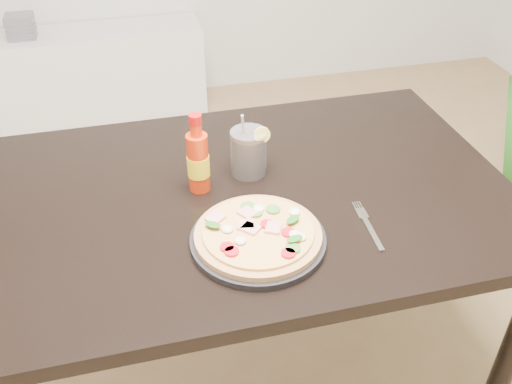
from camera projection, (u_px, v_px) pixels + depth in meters
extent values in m
plane|color=#9E7A51|center=(336.00, 366.00, 1.94)|extent=(4.50, 4.50, 0.00)
cube|color=black|center=(245.00, 197.00, 1.50)|extent=(1.40, 0.90, 0.04)
cylinder|color=black|center=(509.00, 356.00, 1.54)|extent=(0.06, 0.06, 0.71)
cylinder|color=black|center=(33.00, 248.00, 1.90)|extent=(0.06, 0.06, 0.71)
cylinder|color=black|center=(387.00, 193.00, 2.16)|extent=(0.06, 0.06, 0.71)
cylinder|color=black|center=(258.00, 240.00, 1.32)|extent=(0.32, 0.32, 0.02)
cylinder|color=tan|center=(258.00, 235.00, 1.31)|extent=(0.29, 0.29, 0.01)
cylinder|color=#D7B15D|center=(258.00, 231.00, 1.30)|extent=(0.26, 0.26, 0.01)
cube|color=pink|center=(273.00, 228.00, 1.30)|extent=(0.05, 0.05, 0.01)
cube|color=pink|center=(247.00, 213.00, 1.35)|extent=(0.05, 0.05, 0.01)
cube|color=pink|center=(251.00, 228.00, 1.30)|extent=(0.05, 0.05, 0.01)
cube|color=pink|center=(216.00, 218.00, 1.33)|extent=(0.05, 0.05, 0.01)
cube|color=pink|center=(245.00, 224.00, 1.31)|extent=(0.05, 0.04, 0.01)
cylinder|color=red|center=(288.00, 232.00, 1.29)|extent=(0.03, 0.03, 0.01)
cylinder|color=red|center=(288.00, 253.00, 1.23)|extent=(0.03, 0.03, 0.01)
cylinder|color=red|center=(232.00, 252.00, 1.24)|extent=(0.03, 0.03, 0.01)
cylinder|color=red|center=(227.00, 247.00, 1.25)|extent=(0.03, 0.03, 0.01)
cylinder|color=red|center=(267.00, 224.00, 1.31)|extent=(0.03, 0.03, 0.01)
cylinder|color=#46862C|center=(248.00, 206.00, 1.37)|extent=(0.03, 0.03, 0.01)
cylinder|color=#46862C|center=(255.00, 213.00, 1.35)|extent=(0.03, 0.03, 0.01)
cylinder|color=#46862C|center=(293.00, 249.00, 1.25)|extent=(0.03, 0.03, 0.01)
cylinder|color=#46862C|center=(273.00, 210.00, 1.36)|extent=(0.03, 0.03, 0.01)
ellipsoid|color=white|center=(300.00, 237.00, 1.28)|extent=(0.03, 0.03, 0.01)
ellipsoid|color=white|center=(240.00, 241.00, 1.27)|extent=(0.03, 0.03, 0.01)
ellipsoid|color=white|center=(227.00, 229.00, 1.30)|extent=(0.03, 0.03, 0.01)
ellipsoid|color=white|center=(295.00, 234.00, 1.28)|extent=(0.03, 0.03, 0.01)
ellipsoid|color=white|center=(295.00, 212.00, 1.35)|extent=(0.03, 0.03, 0.01)
ellipsoid|color=white|center=(259.00, 209.00, 1.36)|extent=(0.03, 0.03, 0.01)
ellipsoid|color=#216718|center=(293.00, 219.00, 1.32)|extent=(0.05, 0.04, 0.00)
ellipsoid|color=#216718|center=(294.00, 239.00, 1.26)|extent=(0.04, 0.03, 0.00)
ellipsoid|color=#216718|center=(213.00, 224.00, 1.30)|extent=(0.04, 0.04, 0.00)
cylinder|color=red|center=(198.00, 163.00, 1.45)|extent=(0.07, 0.07, 0.16)
cylinder|color=yellow|center=(198.00, 165.00, 1.46)|extent=(0.06, 0.06, 0.06)
cylinder|color=red|center=(196.00, 129.00, 1.39)|extent=(0.03, 0.03, 0.03)
cylinder|color=red|center=(195.00, 119.00, 1.38)|extent=(0.03, 0.03, 0.02)
cylinder|color=black|center=(249.00, 155.00, 1.53)|extent=(0.09, 0.09, 0.11)
cylinder|color=silver|center=(249.00, 152.00, 1.52)|extent=(0.10, 0.10, 0.13)
cylinder|color=#F2E059|center=(262.00, 135.00, 1.48)|extent=(0.04, 0.01, 0.04)
cylinder|color=#B2B2B7|center=(244.00, 139.00, 1.51)|extent=(0.03, 0.06, 0.17)
cube|color=silver|center=(373.00, 234.00, 1.34)|extent=(0.02, 0.12, 0.00)
cube|color=silver|center=(362.00, 214.00, 1.41)|extent=(0.03, 0.04, 0.00)
cube|color=silver|center=(354.00, 206.00, 1.43)|extent=(0.01, 0.03, 0.00)
cube|color=silver|center=(356.00, 206.00, 1.43)|extent=(0.01, 0.03, 0.00)
cube|color=silver|center=(359.00, 205.00, 1.43)|extent=(0.01, 0.03, 0.00)
cube|color=silver|center=(361.00, 205.00, 1.43)|extent=(0.01, 0.03, 0.00)
cube|color=white|center=(80.00, 75.00, 3.26)|extent=(1.40, 0.34, 0.50)
cube|color=slate|center=(23.00, 37.00, 3.05)|extent=(0.14, 0.12, 0.01)
cube|color=slate|center=(23.00, 35.00, 3.04)|extent=(0.14, 0.12, 0.01)
cube|color=slate|center=(22.00, 33.00, 3.04)|extent=(0.14, 0.12, 0.01)
cube|color=slate|center=(22.00, 31.00, 3.03)|extent=(0.14, 0.12, 0.01)
cube|color=slate|center=(21.00, 29.00, 3.02)|extent=(0.14, 0.12, 0.01)
cube|color=slate|center=(21.00, 27.00, 3.02)|extent=(0.14, 0.12, 0.01)
cube|color=slate|center=(20.00, 25.00, 3.01)|extent=(0.14, 0.12, 0.01)
cube|color=slate|center=(20.00, 23.00, 3.01)|extent=(0.14, 0.12, 0.01)
cube|color=slate|center=(20.00, 21.00, 3.00)|extent=(0.14, 0.12, 0.01)
cube|color=slate|center=(19.00, 20.00, 2.99)|extent=(0.14, 0.12, 0.01)
cube|color=slate|center=(19.00, 18.00, 2.99)|extent=(0.14, 0.12, 0.01)
cube|color=slate|center=(18.00, 16.00, 2.98)|extent=(0.14, 0.12, 0.01)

